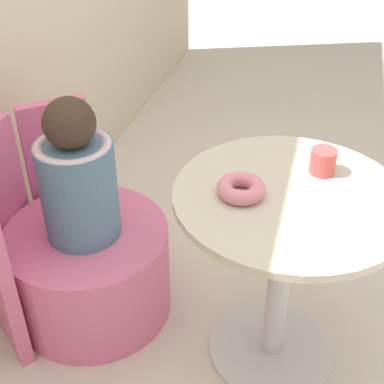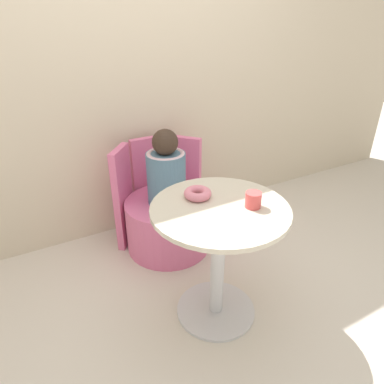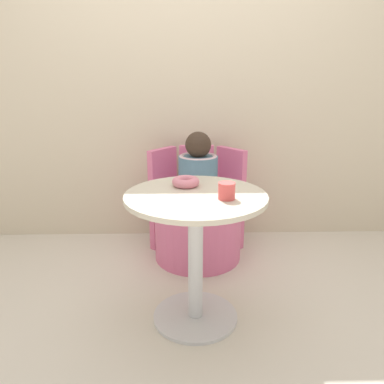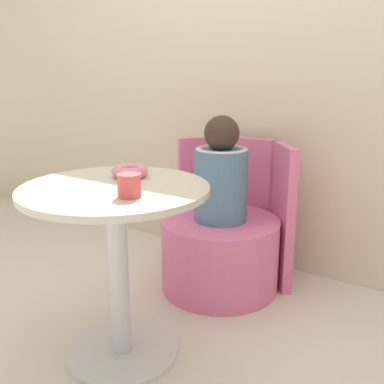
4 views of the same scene
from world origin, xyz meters
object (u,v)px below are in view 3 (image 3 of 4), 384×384
Objects in this scene: tub_chair at (198,232)px; cup at (227,191)px; child_figure at (198,175)px; round_table at (196,233)px; donut at (186,182)px.

tub_chair is 0.98m from cup.
child_figure is at bearing 90.00° from tub_chair.
round_table reaches higher than tub_chair.
child_figure is 0.82m from cup.
tub_chair is at bearing 81.40° from donut.
tub_chair is 1.15× the size of child_figure.
round_table is at bearing -93.19° from child_figure.
cup is at bearing -28.96° from round_table.
donut is (-0.05, 0.14, 0.23)m from round_table.
round_table is 8.85× the size of cup.
child_figure reaches higher than tub_chair.
round_table is 0.79m from tub_chair.
donut is 1.81× the size of cup.
donut is at bearing -98.60° from child_figure.
cup reaches higher than donut.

